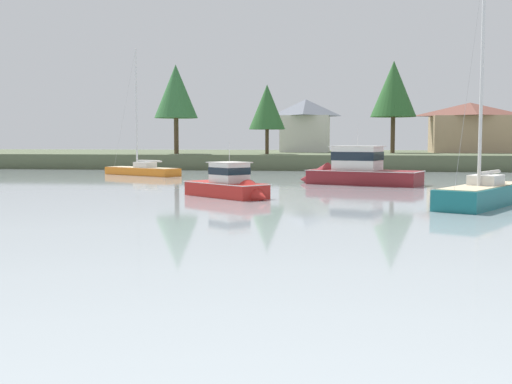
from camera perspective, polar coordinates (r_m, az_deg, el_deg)
The scene contains 10 objects.
far_shore_bank at distance 96.02m, azimuth -0.29°, elevation 3.09°, with size 219.09×40.84×1.87m, color #4C563D.
cruiser_red at distance 39.71m, azimuth -2.12°, elevation 0.20°, with size 6.61×6.15×4.39m.
sailboat_teal at distance 36.99m, azimuth 19.77°, elevation -0.70°, with size 6.52×9.08×13.96m.
cruiser_maroon at distance 52.56m, azimuth 8.59°, elevation 1.53°, with size 10.75×6.64×6.17m.
sailboat_orange at distance 66.45m, azimuth -10.23°, elevation 1.75°, with size 9.14×6.69×13.49m.
shore_tree_center_left at distance 80.36m, azimuth 1.01°, elevation 7.66°, with size 4.60×4.60×8.75m.
shore_tree_far_right at distance 82.78m, azimuth -7.24°, elevation 8.97°, with size 5.59×5.59×11.44m.
shore_tree_left_mid at distance 89.83m, azimuth 12.30°, elevation 9.05°, with size 6.25×6.25×12.61m.
cottage_eastern at distance 94.10m, azimuth 18.70°, elevation 5.58°, with size 11.29×7.37×7.01m.
cottage_behind_trees at distance 95.67m, azimuth 4.50°, elevation 6.07°, with size 7.61×9.45×7.87m.
Camera 1 is at (13.83, -4.69, 3.59)m, focal length 44.36 mm.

